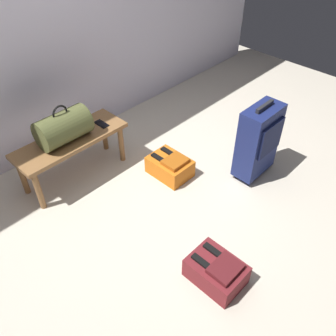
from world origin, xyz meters
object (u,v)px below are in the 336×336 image
at_px(backpack_maroon, 216,271).
at_px(backpack_orange, 170,166).
at_px(cell_phone, 101,124).
at_px(suitcase_upright_navy, 258,141).
at_px(bench, 71,144).
at_px(duffel_bag_olive, 63,127).

xyz_separation_m(backpack_maroon, backpack_orange, (0.58, 0.99, 0.00)).
distance_m(cell_phone, suitcase_upright_navy, 1.40).
bearing_deg(cell_phone, suitcase_upright_navy, -53.91).
relative_size(cell_phone, suitcase_upright_navy, 0.19).
xyz_separation_m(suitcase_upright_navy, backpack_maroon, (-1.12, -0.45, -0.29)).
bearing_deg(bench, cell_phone, -4.67).
distance_m(backpack_maroon, backpack_orange, 1.15).
relative_size(backpack_maroon, backpack_orange, 1.00).
bearing_deg(duffel_bag_olive, cell_phone, -4.19).
bearing_deg(cell_phone, backpack_maroon, -100.57).
xyz_separation_m(duffel_bag_olive, backpack_orange, (0.64, -0.61, -0.46)).
bearing_deg(duffel_bag_olive, bench, -0.00).
height_order(bench, backpack_orange, bench).
bearing_deg(backpack_orange, duffel_bag_olive, 136.52).
distance_m(duffel_bag_olive, backpack_orange, 1.00).
relative_size(bench, cell_phone, 6.94).
relative_size(suitcase_upright_navy, backpack_maroon, 1.94).
bearing_deg(suitcase_upright_navy, backpack_maroon, -158.22).
height_order(cell_phone, suitcase_upright_navy, suitcase_upright_navy).
bearing_deg(backpack_orange, backpack_maroon, -120.27).
relative_size(cell_phone, backpack_orange, 0.38).
bearing_deg(bench, suitcase_upright_navy, -45.29).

